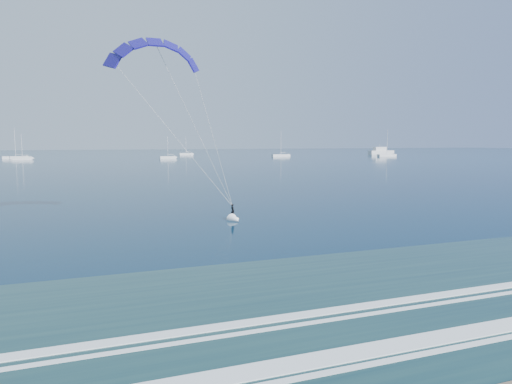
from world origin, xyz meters
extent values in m
cube|color=#1E423F|center=(0.00, 8.00, 0.01)|extent=(600.00, 22.00, 0.03)
cube|color=white|center=(0.00, 5.50, 0.04)|extent=(600.00, 1.10, 0.07)
cube|color=white|center=(0.00, 9.50, 0.04)|extent=(600.00, 0.70, 0.07)
cube|color=gold|center=(1.52, 35.22, 0.03)|extent=(1.20, 0.39, 0.07)
imported|color=black|center=(1.52, 35.22, 0.81)|extent=(0.44, 0.59, 1.48)
cone|color=white|center=(1.37, 33.92, 0.08)|extent=(1.31, 1.74, 1.10)
cube|color=silver|center=(154.65, 226.06, 1.17)|extent=(16.01, 4.27, 2.35)
cube|color=silver|center=(153.65, 226.06, 3.42)|extent=(7.47, 3.42, 2.13)
cylinder|color=silver|center=(153.65, 226.06, 5.48)|extent=(0.16, 0.16, 2.00)
cube|color=silver|center=(-38.46, 207.76, 0.60)|extent=(7.72, 2.40, 1.20)
cylinder|color=silver|center=(-38.46, 207.76, 5.97)|extent=(0.18, 0.18, 9.53)
cylinder|color=silver|center=(-37.26, 207.76, 2.00)|extent=(2.60, 0.12, 0.12)
cube|color=silver|center=(-42.78, 221.10, 0.60)|extent=(10.48, 2.40, 1.20)
cylinder|color=silver|center=(-42.78, 221.10, 7.54)|extent=(0.18, 0.18, 12.69)
cylinder|color=silver|center=(-41.58, 221.10, 2.00)|extent=(2.60, 0.12, 0.12)
cube|color=silver|center=(21.36, 197.73, 0.60)|extent=(7.07, 2.40, 1.20)
cylinder|color=silver|center=(21.36, 197.73, 5.62)|extent=(0.18, 0.18, 8.84)
cylinder|color=silver|center=(22.56, 197.73, 2.00)|extent=(2.60, 0.12, 0.12)
cube|color=silver|center=(40.67, 252.63, 0.60)|extent=(7.84, 2.40, 1.20)
cylinder|color=silver|center=(40.67, 252.63, 5.99)|extent=(0.18, 0.18, 9.59)
cylinder|color=silver|center=(41.87, 252.63, 2.00)|extent=(2.60, 0.12, 0.12)
cube|color=silver|center=(81.29, 208.99, 0.60)|extent=(9.56, 2.40, 1.20)
cylinder|color=silver|center=(81.29, 208.99, 7.07)|extent=(0.18, 0.18, 11.74)
cylinder|color=silver|center=(82.49, 208.99, 2.00)|extent=(2.60, 0.12, 0.12)
cube|color=silver|center=(133.62, 191.33, 0.60)|extent=(10.44, 2.40, 1.20)
cylinder|color=silver|center=(133.62, 191.33, 7.55)|extent=(0.18, 0.18, 12.70)
cylinder|color=silver|center=(134.82, 191.33, 2.00)|extent=(2.60, 0.12, 0.12)
camera|label=1|loc=(-11.87, -8.25, 7.77)|focal=32.00mm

